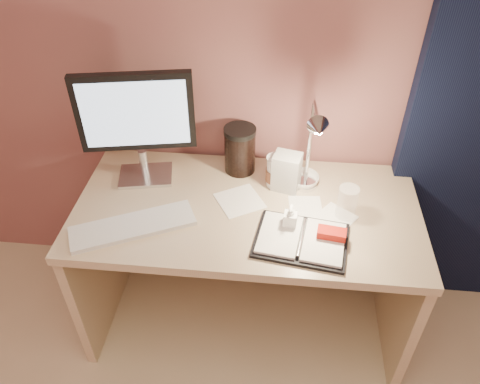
# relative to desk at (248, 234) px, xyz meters

# --- Properties ---
(desk) EXTENTS (1.40, 0.70, 0.73)m
(desk) POSITION_rel_desk_xyz_m (0.00, 0.00, 0.00)
(desk) COLOR tan
(desk) RESTS_ON ground
(monitor) EXTENTS (0.46, 0.20, 0.49)m
(monitor) POSITION_rel_desk_xyz_m (-0.46, 0.08, 0.52)
(monitor) COLOR silver
(monitor) RESTS_ON desk
(keyboard) EXTENTS (0.49, 0.33, 0.02)m
(keyboard) POSITION_rel_desk_xyz_m (-0.43, -0.24, 0.24)
(keyboard) COLOR silver
(keyboard) RESTS_ON desk
(planner) EXTENTS (0.37, 0.30, 0.05)m
(planner) POSITION_rel_desk_xyz_m (0.23, -0.24, 0.24)
(planner) COLOR black
(planner) RESTS_ON desk
(paper_a) EXTENTS (0.14, 0.14, 0.00)m
(paper_a) POSITION_rel_desk_xyz_m (0.24, -0.05, 0.23)
(paper_a) COLOR white
(paper_a) RESTS_ON desk
(paper_b) EXTENTS (0.19, 0.19, 0.00)m
(paper_b) POSITION_rel_desk_xyz_m (0.35, -0.10, 0.23)
(paper_b) COLOR white
(paper_b) RESTS_ON desk
(paper_c) EXTENTS (0.23, 0.23, 0.00)m
(paper_c) POSITION_rel_desk_xyz_m (-0.03, -0.04, 0.23)
(paper_c) COLOR white
(paper_c) RESTS_ON desk
(coffee_cup) EXTENTS (0.09, 0.09, 0.14)m
(coffee_cup) POSITION_rel_desk_xyz_m (0.11, 0.09, 0.29)
(coffee_cup) COLOR white
(coffee_cup) RESTS_ON desk
(clear_cup) EXTENTS (0.08, 0.08, 0.14)m
(clear_cup) POSITION_rel_desk_xyz_m (0.39, -0.08, 0.29)
(clear_cup) COLOR white
(clear_cup) RESTS_ON desk
(bowl) EXTENTS (0.13, 0.13, 0.04)m
(bowl) POSITION_rel_desk_xyz_m (0.23, 0.10, 0.25)
(bowl) COLOR white
(bowl) RESTS_ON desk
(lotion_bottle) EXTENTS (0.06, 0.06, 0.11)m
(lotion_bottle) POSITION_rel_desk_xyz_m (0.17, -0.18, 0.28)
(lotion_bottle) COLOR white
(lotion_bottle) RESTS_ON desk
(dark_jar) EXTENTS (0.13, 0.13, 0.19)m
(dark_jar) POSITION_rel_desk_xyz_m (-0.05, 0.18, 0.32)
(dark_jar) COLOR black
(dark_jar) RESTS_ON desk
(product_box) EXTENTS (0.13, 0.11, 0.17)m
(product_box) POSITION_rel_desk_xyz_m (0.15, 0.07, 0.31)
(product_box) COLOR #B3B2AE
(product_box) RESTS_ON desk
(desk_lamp) EXTENTS (0.10, 0.27, 0.43)m
(desk_lamp) POSITION_rel_desk_xyz_m (0.23, -0.02, 0.50)
(desk_lamp) COLOR silver
(desk_lamp) RESTS_ON desk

